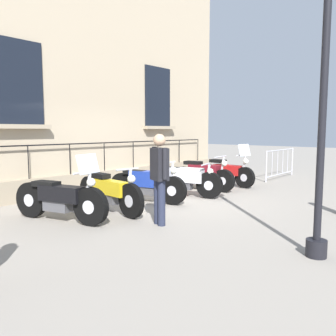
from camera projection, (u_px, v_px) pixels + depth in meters
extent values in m
plane|color=gray|center=(163.00, 199.00, 8.83)|extent=(60.00, 60.00, 0.00)
cube|color=tan|center=(93.00, 70.00, 10.21)|extent=(0.60, 11.07, 6.92)
cube|color=gray|center=(104.00, 180.00, 10.31)|extent=(0.20, 11.07, 0.55)
cube|color=black|center=(158.00, 97.00, 11.91)|extent=(0.06, 1.22, 1.98)
cube|color=tan|center=(160.00, 128.00, 11.97)|extent=(0.24, 1.42, 0.10)
cube|color=black|center=(18.00, 82.00, 8.23)|extent=(0.06, 1.22, 1.98)
cube|color=tan|center=(22.00, 126.00, 8.29)|extent=(0.24, 1.42, 0.10)
cube|color=black|center=(104.00, 143.00, 10.16)|extent=(0.03, 9.30, 0.03)
cylinder|color=black|center=(28.00, 162.00, 8.45)|extent=(0.02, 0.02, 0.81)
cylinder|color=black|center=(70.00, 159.00, 9.33)|extent=(0.02, 0.02, 0.81)
cylinder|color=black|center=(104.00, 157.00, 10.21)|extent=(0.02, 0.02, 0.81)
cylinder|color=black|center=(133.00, 155.00, 11.08)|extent=(0.02, 0.02, 0.81)
cylinder|color=black|center=(158.00, 153.00, 11.96)|extent=(0.02, 0.02, 0.81)
cylinder|color=black|center=(179.00, 151.00, 12.84)|extent=(0.02, 0.02, 0.81)
cylinder|color=black|center=(198.00, 150.00, 13.72)|extent=(0.02, 0.02, 0.81)
cylinder|color=black|center=(91.00, 207.00, 6.35)|extent=(0.72, 0.32, 0.70)
cylinder|color=silver|center=(91.00, 207.00, 6.35)|extent=(0.28, 0.22, 0.25)
cylinder|color=black|center=(32.00, 200.00, 6.98)|extent=(0.72, 0.32, 0.70)
cylinder|color=silver|center=(32.00, 200.00, 6.98)|extent=(0.28, 0.22, 0.25)
cube|color=black|center=(61.00, 193.00, 6.63)|extent=(0.97, 0.52, 0.29)
cube|color=#4C4C51|center=(58.00, 205.00, 6.69)|extent=(0.60, 0.37, 0.25)
cube|color=black|center=(46.00, 184.00, 6.77)|extent=(0.57, 0.39, 0.10)
cylinder|color=silver|center=(88.00, 189.00, 6.34)|extent=(0.17, 0.10, 0.64)
cylinder|color=silver|center=(85.00, 172.00, 6.33)|extent=(0.20, 0.63, 0.04)
sphere|color=white|center=(91.00, 182.00, 6.30)|extent=(0.16, 0.16, 0.16)
cylinder|color=silver|center=(57.00, 208.00, 6.93)|extent=(0.82, 0.29, 0.08)
cube|color=silver|center=(88.00, 164.00, 6.29)|extent=(0.25, 0.54, 0.36)
cylinder|color=black|center=(131.00, 201.00, 6.89)|extent=(0.70, 0.17, 0.69)
cylinder|color=silver|center=(131.00, 201.00, 6.89)|extent=(0.25, 0.15, 0.24)
cylinder|color=black|center=(90.00, 191.00, 7.97)|extent=(0.70, 0.17, 0.69)
cylinder|color=silver|center=(90.00, 191.00, 7.97)|extent=(0.25, 0.15, 0.24)
cube|color=gold|center=(110.00, 187.00, 7.37)|extent=(1.02, 0.34, 0.30)
cube|color=#4C4C51|center=(108.00, 197.00, 7.47)|extent=(0.62, 0.25, 0.24)
cube|color=black|center=(99.00, 175.00, 7.64)|extent=(0.58, 0.27, 0.10)
cylinder|color=silver|center=(129.00, 185.00, 6.89)|extent=(0.16, 0.07, 0.63)
cylinder|color=silver|center=(128.00, 169.00, 6.89)|extent=(0.09, 0.54, 0.04)
sphere|color=white|center=(131.00, 179.00, 6.83)|extent=(0.16, 0.16, 0.16)
cylinder|color=silver|center=(108.00, 200.00, 7.72)|extent=(0.91, 0.16, 0.08)
cylinder|color=black|center=(173.00, 190.00, 8.15)|extent=(0.68, 0.28, 0.67)
cylinder|color=silver|center=(173.00, 190.00, 8.15)|extent=(0.26, 0.20, 0.23)
cylinder|color=black|center=(123.00, 186.00, 8.80)|extent=(0.68, 0.28, 0.67)
cylinder|color=silver|center=(123.00, 186.00, 8.80)|extent=(0.26, 0.20, 0.23)
cube|color=#1E389E|center=(149.00, 179.00, 8.43)|extent=(1.02, 0.48, 0.38)
cube|color=#4C4C51|center=(145.00, 189.00, 8.50)|extent=(0.62, 0.34, 0.23)
cube|color=black|center=(135.00, 172.00, 8.59)|extent=(0.59, 0.36, 0.10)
cylinder|color=silver|center=(171.00, 177.00, 8.14)|extent=(0.17, 0.09, 0.66)
cylinder|color=silver|center=(169.00, 163.00, 8.13)|extent=(0.17, 0.58, 0.04)
sphere|color=white|center=(174.00, 170.00, 8.09)|extent=(0.16, 0.16, 0.16)
cylinder|color=silver|center=(141.00, 193.00, 8.73)|extent=(0.88, 0.28, 0.08)
cylinder|color=black|center=(209.00, 185.00, 8.90)|extent=(0.69, 0.31, 0.68)
cylinder|color=silver|center=(209.00, 185.00, 8.90)|extent=(0.27, 0.21, 0.24)
cylinder|color=black|center=(157.00, 182.00, 9.53)|extent=(0.69, 0.31, 0.68)
cylinder|color=silver|center=(157.00, 182.00, 9.53)|extent=(0.27, 0.21, 0.24)
cube|color=silver|center=(184.00, 175.00, 9.17)|extent=(1.06, 0.54, 0.38)
cube|color=#4C4C51|center=(181.00, 184.00, 9.24)|extent=(0.65, 0.38, 0.24)
cube|color=black|center=(170.00, 169.00, 9.33)|extent=(0.62, 0.39, 0.10)
cylinder|color=silver|center=(208.00, 175.00, 8.89)|extent=(0.17, 0.10, 0.54)
cylinder|color=silver|center=(206.00, 164.00, 8.88)|extent=(0.20, 0.60, 0.04)
sphere|color=white|center=(210.00, 172.00, 8.85)|extent=(0.16, 0.16, 0.16)
cylinder|color=silver|center=(176.00, 187.00, 9.48)|extent=(0.91, 0.32, 0.08)
cylinder|color=black|center=(223.00, 181.00, 9.79)|extent=(0.65, 0.22, 0.64)
cylinder|color=silver|center=(223.00, 181.00, 9.79)|extent=(0.24, 0.19, 0.22)
cylinder|color=black|center=(183.00, 177.00, 10.54)|extent=(0.65, 0.22, 0.64)
cylinder|color=silver|center=(183.00, 177.00, 10.54)|extent=(0.24, 0.19, 0.22)
cube|color=maroon|center=(204.00, 171.00, 10.11)|extent=(0.92, 0.42, 0.38)
cube|color=#4C4C51|center=(201.00, 180.00, 10.20)|extent=(0.56, 0.31, 0.22)
cube|color=black|center=(193.00, 163.00, 10.29)|extent=(0.53, 0.34, 0.10)
cylinder|color=silver|center=(222.00, 169.00, 9.78)|extent=(0.16, 0.08, 0.68)
cylinder|color=silver|center=(221.00, 157.00, 9.77)|extent=(0.11, 0.71, 0.04)
sphere|color=white|center=(224.00, 163.00, 9.73)|extent=(0.16, 0.16, 0.16)
cylinder|color=silver|center=(199.00, 182.00, 10.45)|extent=(0.80, 0.17, 0.08)
cylinder|color=black|center=(245.00, 178.00, 10.48)|extent=(0.64, 0.16, 0.63)
cylinder|color=silver|center=(245.00, 178.00, 10.48)|extent=(0.23, 0.16, 0.22)
cylinder|color=black|center=(208.00, 174.00, 11.43)|extent=(0.64, 0.16, 0.63)
cylinder|color=silver|center=(208.00, 174.00, 11.43)|extent=(0.23, 0.16, 0.22)
cube|color=red|center=(227.00, 170.00, 10.90)|extent=(0.90, 0.35, 0.30)
cube|color=#4C4C51|center=(224.00, 176.00, 11.00)|extent=(0.55, 0.27, 0.22)
cube|color=black|center=(218.00, 161.00, 11.13)|extent=(0.51, 0.30, 0.10)
cylinder|color=silver|center=(244.00, 166.00, 10.48)|extent=(0.16, 0.07, 0.68)
cylinder|color=silver|center=(242.00, 155.00, 10.48)|extent=(0.08, 0.66, 0.04)
sphere|color=white|center=(246.00, 161.00, 10.41)|extent=(0.16, 0.16, 0.16)
cylinder|color=silver|center=(223.00, 179.00, 11.24)|extent=(0.80, 0.13, 0.08)
cube|color=silver|center=(244.00, 150.00, 10.42)|extent=(0.16, 0.54, 0.36)
cylinder|color=black|center=(316.00, 248.00, 4.81)|extent=(0.28, 0.28, 0.24)
cylinder|color=black|center=(323.00, 104.00, 4.60)|extent=(0.10, 0.10, 4.14)
cylinder|color=#B7B7BF|center=(266.00, 166.00, 11.67)|extent=(0.05, 0.05, 1.05)
cylinder|color=#B7B7BF|center=(292.00, 161.00, 13.54)|extent=(0.05, 0.05, 1.05)
cylinder|color=#B7B7BF|center=(281.00, 150.00, 12.55)|extent=(0.11, 2.43, 0.04)
cylinder|color=#B7B7BF|center=(280.00, 174.00, 12.64)|extent=(0.11, 2.43, 0.04)
cylinder|color=#B7B7BF|center=(272.00, 163.00, 12.03)|extent=(0.02, 0.02, 0.87)
cylinder|color=#B7B7BF|center=(278.00, 162.00, 12.41)|extent=(0.02, 0.02, 0.87)
cylinder|color=#B7B7BF|center=(283.00, 161.00, 12.78)|extent=(0.02, 0.02, 0.87)
cylinder|color=#B7B7BF|center=(288.00, 160.00, 13.16)|extent=(0.02, 0.02, 0.87)
cylinder|color=#23283D|center=(158.00, 202.00, 6.49)|extent=(0.14, 0.14, 0.83)
cylinder|color=#23283D|center=(162.00, 203.00, 6.35)|extent=(0.14, 0.14, 0.83)
cube|color=black|center=(159.00, 164.00, 6.34)|extent=(0.42, 0.34, 0.58)
sphere|color=tan|center=(159.00, 140.00, 6.29)|extent=(0.22, 0.22, 0.22)
cylinder|color=black|center=(154.00, 162.00, 6.53)|extent=(0.09, 0.09, 0.56)
cylinder|color=black|center=(165.00, 164.00, 6.14)|extent=(0.09, 0.09, 0.56)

